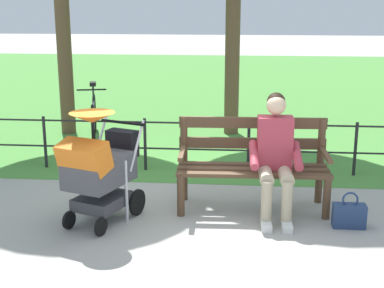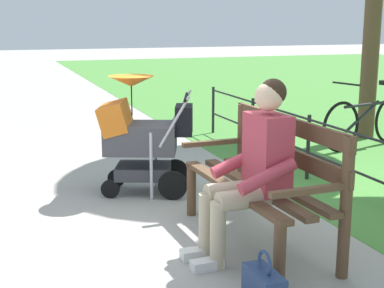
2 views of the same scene
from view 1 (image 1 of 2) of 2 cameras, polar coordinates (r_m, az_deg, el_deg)
ground_plane at (r=6.01m, az=-0.56°, el=-6.63°), size 60.00×60.00×0.00m
grass_lawn at (r=14.54m, az=2.85°, el=6.11°), size 40.00×16.00×0.01m
park_bench at (r=5.92m, az=6.30°, el=-1.67°), size 1.62×0.65×0.96m
person_on_bench at (r=5.68m, az=8.66°, el=-0.88°), size 0.54×0.74×1.28m
stroller at (r=5.51m, az=-9.63°, el=-2.30°), size 0.77×1.00×1.15m
handbag at (r=5.69m, az=16.00°, el=-7.11°), size 0.32×0.14×0.37m
park_fence at (r=7.13m, az=0.46°, el=0.35°), size 6.80×0.04×0.70m
bicycle at (r=8.96m, az=-10.16°, el=2.77°), size 0.54×1.62×0.89m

